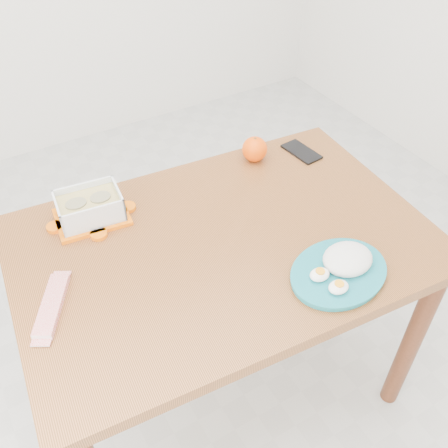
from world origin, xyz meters
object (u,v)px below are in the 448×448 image
rice_plate (342,267)px  orange_fruit (255,149)px  food_container (90,207)px  dining_table (224,264)px  smartphone (301,152)px

rice_plate → orange_fruit: bearing=72.0°
food_container → rice_plate: food_container is taller
dining_table → rice_plate: rice_plate is taller
food_container → smartphone: size_ratio=1.57×
food_container → dining_table: bearing=-37.4°
rice_plate → smartphone: 0.57m
dining_table → smartphone: bearing=32.2°
dining_table → orange_fruit: orange_fruit is taller
dining_table → orange_fruit: bearing=49.3°
orange_fruit → rice_plate: size_ratio=0.27×
food_container → smartphone: 0.75m
rice_plate → dining_table: bearing=118.2°
rice_plate → smartphone: (0.25, 0.51, -0.02)m
food_container → rice_plate: size_ratio=0.70×
orange_fruit → dining_table: bearing=-135.0°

